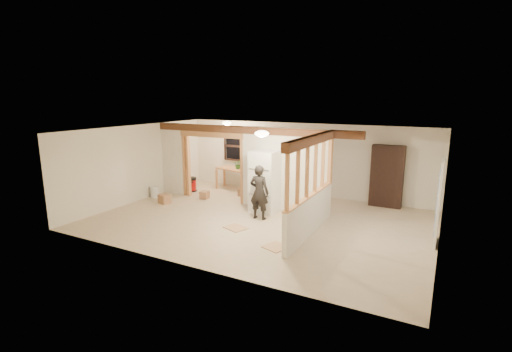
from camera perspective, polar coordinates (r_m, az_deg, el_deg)
The scene contains 30 objects.
floor at distance 10.46m, azimuth 0.63°, elevation -6.81°, with size 9.00×6.50×0.01m, color #C6AF93.
ceiling at distance 9.94m, azimuth 0.67°, elevation 6.98°, with size 9.00×6.50×0.01m, color white.
wall_back at distance 13.05m, azimuth 7.18°, elevation 2.59°, with size 9.00×0.01×2.50m, color silver.
wall_front at distance 7.47m, azimuth -10.83°, elevation -4.75°, with size 9.00×0.01×2.50m, color silver.
wall_left at distance 12.78m, azimuth -17.62°, elevation 1.91°, with size 0.01×6.50×2.50m, color silver.
wall_right at distance 9.07m, azimuth 26.89°, elevation -2.88°, with size 0.01×6.50×2.50m, color silver.
partition_left_stub at distance 13.34m, azimuth -12.61°, elevation 2.60°, with size 0.90×0.12×2.50m, color white.
partition_center at distance 11.11m, azimuth 4.39°, elevation 0.98°, with size 2.80×0.12×2.50m, color white.
doorway_frame at distance 12.38m, azimuth -6.73°, elevation 1.38°, with size 2.46×0.14×2.20m, color tan.
header_beam_back at distance 11.47m, azimuth -1.06°, elevation 7.07°, with size 7.00×0.18×0.22m, color brown.
header_beam_right at distance 8.96m, azimuth 8.67°, elevation 5.51°, with size 0.18×3.30×0.22m, color brown.
pony_wall at distance 9.36m, azimuth 8.30°, elevation -6.00°, with size 0.12×3.20×1.00m, color white.
stud_partition at distance 9.07m, azimuth 8.53°, elevation 0.98°, with size 0.14×3.20×1.32m, color tan.
window_back at distance 14.05m, azimuth -2.90°, elevation 4.59°, with size 1.12×0.10×1.10m, color black.
french_door at distance 9.52m, azimuth 26.33°, elevation -3.72°, with size 0.12×0.86×2.00m, color white.
ceiling_dome_main at distance 9.36m, azimuth 0.91°, elevation 6.54°, with size 0.36×0.36×0.16m, color #FFEABF.
ceiling_dome_util at distance 13.17m, azimuth -4.51°, elevation 8.13°, with size 0.32×0.32×0.14m, color #FFEABF.
hanging_bulb at distance 12.34m, azimuth -4.25°, elevation 6.46°, with size 0.07×0.07×0.07m, color #FFD88C.
refrigerator at distance 10.98m, azimuth 1.37°, elevation -0.88°, with size 0.76×0.74×1.84m, color silver.
woman at distance 10.34m, azimuth 0.50°, elevation -2.52°, with size 0.57×0.37×1.55m, color black.
work_table at distance 13.81m, azimuth -3.45°, elevation -0.40°, with size 1.27×0.63×0.80m, color tan.
potted_plant at distance 13.53m, azimuth -2.77°, elevation 1.81°, with size 0.30×0.26×0.34m, color #386A2B.
shop_vac at distance 13.69m, azimuth -9.92°, elevation -1.26°, with size 0.40×0.40×0.53m, color #9A0C0A.
bookshelf at distance 12.18m, azimuth 19.49°, elevation -0.04°, with size 0.97×0.32×1.94m, color black.
bucket at distance 13.21m, azimuth -15.34°, elevation -2.36°, with size 0.29×0.29×0.37m, color silver.
box_util_a at distance 12.94m, azimuth -2.02°, elevation -2.41°, with size 0.34×0.29×0.29m, color #A57350.
box_util_b at distance 12.69m, azimuth -7.92°, elevation -2.90°, with size 0.27×0.27×0.25m, color #A57350.
box_front at distance 12.37m, azimuth -13.90°, elevation -3.45°, with size 0.36×0.29×0.29m, color #A57350.
floor_panel_near at distance 8.68m, azimuth 3.08°, elevation -10.84°, with size 0.50×0.50×0.02m, color tan.
floor_panel_far at distance 9.86m, azimuth -3.14°, elevation -7.96°, with size 0.56×0.45×0.02m, color tan.
Camera 1 is at (4.51, -8.81, 3.39)m, focal length 26.00 mm.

